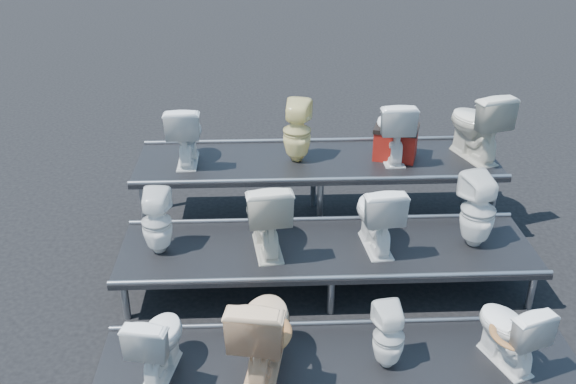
{
  "coord_description": "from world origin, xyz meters",
  "views": [
    {
      "loc": [
        -0.63,
        -5.56,
        3.91
      ],
      "look_at": [
        -0.39,
        0.1,
        1.05
      ],
      "focal_mm": 40.0,
      "sensor_mm": 36.0,
      "label": 1
    }
  ],
  "objects_px": {
    "toilet_8": "(185,133)",
    "red_crate": "(395,144)",
    "toilet_7": "(478,211)",
    "toilet_9": "(297,131)",
    "toilet_4": "(157,222)",
    "toilet_1": "(262,329)",
    "toilet_10": "(393,129)",
    "toilet_3": "(509,330)",
    "toilet_11": "(476,124)",
    "toilet_5": "(266,214)",
    "toilet_6": "(377,214)",
    "toilet_0": "(158,340)",
    "toilet_2": "(389,337)"
  },
  "relations": [
    {
      "from": "toilet_8",
      "to": "red_crate",
      "type": "height_order",
      "value": "toilet_8"
    },
    {
      "from": "toilet_7",
      "to": "toilet_9",
      "type": "bearing_deg",
      "value": -51.79
    },
    {
      "from": "toilet_8",
      "to": "toilet_9",
      "type": "xyz_separation_m",
      "value": [
        1.28,
        0.0,
        0.0
      ]
    },
    {
      "from": "toilet_4",
      "to": "toilet_1",
      "type": "bearing_deg",
      "value": 132.31
    },
    {
      "from": "toilet_8",
      "to": "toilet_10",
      "type": "relative_size",
      "value": 0.97
    },
    {
      "from": "red_crate",
      "to": "toilet_3",
      "type": "bearing_deg",
      "value": -60.65
    },
    {
      "from": "toilet_11",
      "to": "toilet_9",
      "type": "bearing_deg",
      "value": -17.39
    },
    {
      "from": "toilet_5",
      "to": "toilet_11",
      "type": "distance_m",
      "value": 2.81
    },
    {
      "from": "toilet_4",
      "to": "toilet_10",
      "type": "height_order",
      "value": "toilet_10"
    },
    {
      "from": "toilet_4",
      "to": "toilet_11",
      "type": "xyz_separation_m",
      "value": [
        3.53,
        1.3,
        0.48
      ]
    },
    {
      "from": "toilet_11",
      "to": "toilet_8",
      "type": "bearing_deg",
      "value": -17.39
    },
    {
      "from": "toilet_8",
      "to": "toilet_10",
      "type": "height_order",
      "value": "toilet_10"
    },
    {
      "from": "toilet_3",
      "to": "toilet_6",
      "type": "height_order",
      "value": "toilet_6"
    },
    {
      "from": "red_crate",
      "to": "toilet_6",
      "type": "bearing_deg",
      "value": -89.67
    },
    {
      "from": "toilet_10",
      "to": "toilet_0",
      "type": "bearing_deg",
      "value": 46.39
    },
    {
      "from": "toilet_2",
      "to": "red_crate",
      "type": "relative_size",
      "value": 1.27
    },
    {
      "from": "toilet_2",
      "to": "toilet_7",
      "type": "bearing_deg",
      "value": -139.5
    },
    {
      "from": "toilet_0",
      "to": "toilet_1",
      "type": "height_order",
      "value": "toilet_1"
    },
    {
      "from": "toilet_2",
      "to": "toilet_10",
      "type": "xyz_separation_m",
      "value": [
        0.46,
        2.6,
        0.86
      ]
    },
    {
      "from": "toilet_6",
      "to": "toilet_11",
      "type": "xyz_separation_m",
      "value": [
        1.35,
        1.3,
        0.44
      ]
    },
    {
      "from": "toilet_6",
      "to": "toilet_9",
      "type": "height_order",
      "value": "toilet_9"
    },
    {
      "from": "toilet_4",
      "to": "toilet_11",
      "type": "height_order",
      "value": "toilet_11"
    },
    {
      "from": "toilet_1",
      "to": "toilet_11",
      "type": "height_order",
      "value": "toilet_11"
    },
    {
      "from": "toilet_0",
      "to": "toilet_2",
      "type": "height_order",
      "value": "toilet_0"
    },
    {
      "from": "toilet_6",
      "to": "toilet_0",
      "type": "bearing_deg",
      "value": 26.84
    },
    {
      "from": "toilet_7",
      "to": "toilet_9",
      "type": "relative_size",
      "value": 1.08
    },
    {
      "from": "toilet_3",
      "to": "toilet_4",
      "type": "bearing_deg",
      "value": -42.33
    },
    {
      "from": "toilet_0",
      "to": "toilet_4",
      "type": "height_order",
      "value": "toilet_4"
    },
    {
      "from": "toilet_8",
      "to": "toilet_1",
      "type": "bearing_deg",
      "value": 107.26
    },
    {
      "from": "toilet_4",
      "to": "toilet_2",
      "type": "bearing_deg",
      "value": 152.24
    },
    {
      "from": "toilet_5",
      "to": "toilet_8",
      "type": "bearing_deg",
      "value": -62.13
    },
    {
      "from": "toilet_5",
      "to": "toilet_6",
      "type": "relative_size",
      "value": 1.08
    },
    {
      "from": "toilet_10",
      "to": "toilet_2",
      "type": "bearing_deg",
      "value": 79.09
    },
    {
      "from": "toilet_6",
      "to": "toilet_4",
      "type": "bearing_deg",
      "value": -5.8
    },
    {
      "from": "toilet_5",
      "to": "toilet_11",
      "type": "bearing_deg",
      "value": -158.9
    },
    {
      "from": "toilet_0",
      "to": "toilet_1",
      "type": "bearing_deg",
      "value": -168.29
    },
    {
      "from": "toilet_11",
      "to": "red_crate",
      "type": "bearing_deg",
      "value": -19.06
    },
    {
      "from": "toilet_0",
      "to": "red_crate",
      "type": "bearing_deg",
      "value": -121.39
    },
    {
      "from": "toilet_4",
      "to": "toilet_6",
      "type": "height_order",
      "value": "toilet_6"
    },
    {
      "from": "toilet_2",
      "to": "toilet_8",
      "type": "xyz_separation_m",
      "value": [
        -1.92,
        2.6,
        0.85
      ]
    },
    {
      "from": "toilet_1",
      "to": "toilet_11",
      "type": "distance_m",
      "value": 3.7
    },
    {
      "from": "toilet_2",
      "to": "toilet_11",
      "type": "distance_m",
      "value": 3.11
    },
    {
      "from": "toilet_8",
      "to": "red_crate",
      "type": "bearing_deg",
      "value": 179.87
    },
    {
      "from": "toilet_4",
      "to": "toilet_9",
      "type": "distance_m",
      "value": 2.0
    },
    {
      "from": "toilet_1",
      "to": "toilet_6",
      "type": "height_order",
      "value": "toilet_6"
    },
    {
      "from": "toilet_3",
      "to": "toilet_9",
      "type": "bearing_deg",
      "value": -77.01
    },
    {
      "from": "toilet_3",
      "to": "toilet_8",
      "type": "distance_m",
      "value": 4.01
    },
    {
      "from": "toilet_4",
      "to": "toilet_7",
      "type": "xyz_separation_m",
      "value": [
        3.2,
        0.0,
        0.05
      ]
    },
    {
      "from": "toilet_11",
      "to": "red_crate",
      "type": "xyz_separation_m",
      "value": [
        -0.92,
        0.03,
        -0.24
      ]
    },
    {
      "from": "toilet_8",
      "to": "toilet_6",
      "type": "bearing_deg",
      "value": 146.26
    }
  ]
}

